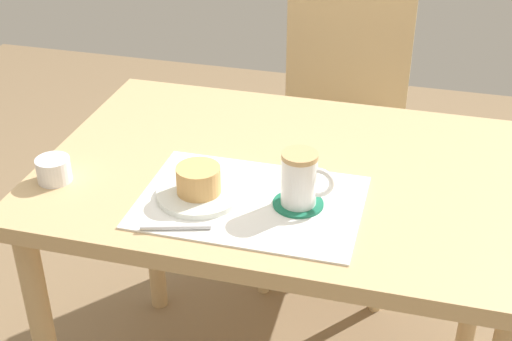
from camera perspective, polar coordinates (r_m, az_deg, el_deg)
dining_table at (r=1.56m, az=2.36°, el=-2.76°), size 1.03×0.71×0.73m
wooden_chair at (r=2.22m, az=6.69°, el=3.98°), size 0.43×0.43×0.91m
placemat at (r=1.39m, az=-0.43°, el=-2.51°), size 0.43×0.30×0.00m
pastry_plate at (r=1.40m, az=-4.56°, el=-1.88°), size 0.17×0.17×0.01m
pastry at (r=1.39m, az=-4.62°, el=-0.73°), size 0.09×0.09×0.05m
coffee_coaster at (r=1.38m, az=3.39°, el=-2.66°), size 0.10×0.10×0.00m
coffee_mug at (r=1.35m, az=3.58°, el=-0.66°), size 0.10×0.07×0.11m
teaspoon at (r=1.32m, az=-6.45°, el=-4.55°), size 0.13×0.05×0.01m
sugar_bowl at (r=1.51m, az=-15.88°, el=0.06°), size 0.07×0.07×0.05m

